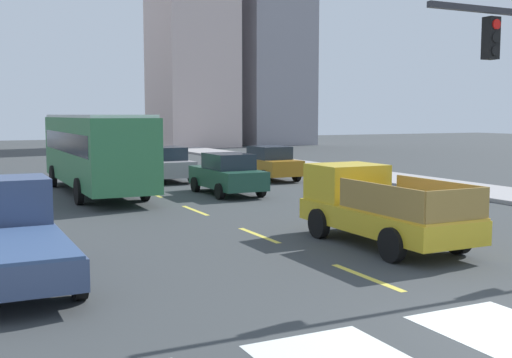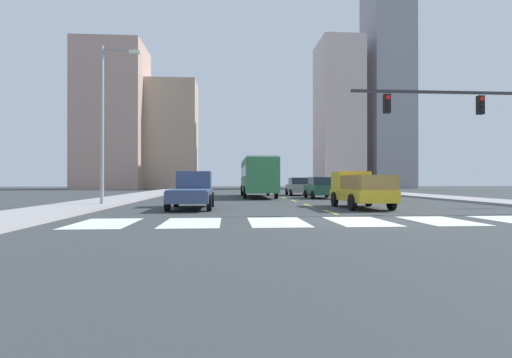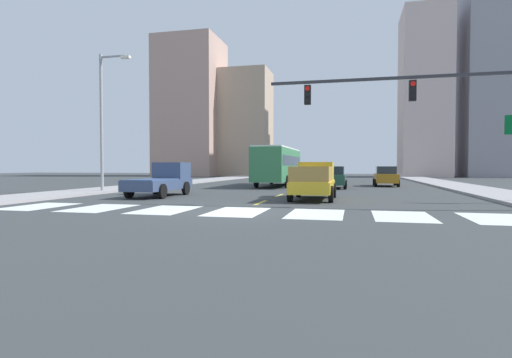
% 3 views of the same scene
% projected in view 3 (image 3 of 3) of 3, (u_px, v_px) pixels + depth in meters
% --- Properties ---
extents(ground_plane, '(160.00, 160.00, 0.00)m').
position_uv_depth(ground_plane, '(237.00, 212.00, 15.42)').
color(ground_plane, '#363A3B').
extents(sidewalk_right, '(3.63, 110.00, 0.15)m').
position_uv_depth(sidewalk_right, '(471.00, 189.00, 29.95)').
color(sidewalk_right, '#999697').
rests_on(sidewalk_right, ground).
extents(sidewalk_left, '(3.63, 110.00, 0.15)m').
position_uv_depth(sidewalk_left, '(156.00, 185.00, 35.87)').
color(sidewalk_left, '#999697').
rests_on(sidewalk_left, ground).
extents(crosswalk_stripe_0, '(1.96, 3.29, 0.01)m').
position_uv_depth(crosswalk_stripe_0, '(38.00, 206.00, 17.49)').
color(crosswalk_stripe_0, silver).
rests_on(crosswalk_stripe_0, ground).
extents(crosswalk_stripe_1, '(1.96, 3.29, 0.01)m').
position_uv_depth(crosswalk_stripe_1, '(99.00, 208.00, 16.80)').
color(crosswalk_stripe_1, silver).
rests_on(crosswalk_stripe_1, ground).
extents(crosswalk_stripe_2, '(1.96, 3.29, 0.01)m').
position_uv_depth(crosswalk_stripe_2, '(165.00, 210.00, 16.11)').
color(crosswalk_stripe_2, silver).
rests_on(crosswalk_stripe_2, ground).
extents(crosswalk_stripe_3, '(1.96, 3.29, 0.01)m').
position_uv_depth(crosswalk_stripe_3, '(237.00, 212.00, 15.42)').
color(crosswalk_stripe_3, silver).
rests_on(crosswalk_stripe_3, ground).
extents(crosswalk_stripe_4, '(1.96, 3.29, 0.01)m').
position_uv_depth(crosswalk_stripe_4, '(316.00, 214.00, 14.73)').
color(crosswalk_stripe_4, silver).
rests_on(crosswalk_stripe_4, ground).
extents(crosswalk_stripe_5, '(1.96, 3.29, 0.01)m').
position_uv_depth(crosswalk_stripe_5, '(402.00, 216.00, 14.04)').
color(crosswalk_stripe_5, silver).
rests_on(crosswalk_stripe_5, ground).
extents(crosswalk_stripe_6, '(1.96, 3.29, 0.01)m').
position_uv_depth(crosswalk_stripe_6, '(498.00, 219.00, 13.35)').
color(crosswalk_stripe_6, silver).
rests_on(crosswalk_stripe_6, ground).
extents(lane_dash_0, '(0.16, 2.40, 0.01)m').
position_uv_depth(lane_dash_0, '(261.00, 203.00, 19.31)').
color(lane_dash_0, gold).
rests_on(lane_dash_0, ground).
extents(lane_dash_1, '(0.16, 2.40, 0.01)m').
position_uv_depth(lane_dash_1, '(279.00, 195.00, 24.17)').
color(lane_dash_1, gold).
rests_on(lane_dash_1, ground).
extents(lane_dash_2, '(0.16, 2.40, 0.01)m').
position_uv_depth(lane_dash_2, '(292.00, 190.00, 29.03)').
color(lane_dash_2, gold).
rests_on(lane_dash_2, ground).
extents(lane_dash_3, '(0.16, 2.40, 0.01)m').
position_uv_depth(lane_dash_3, '(301.00, 187.00, 33.89)').
color(lane_dash_3, gold).
rests_on(lane_dash_3, ground).
extents(lane_dash_4, '(0.16, 2.40, 0.01)m').
position_uv_depth(lane_dash_4, '(307.00, 184.00, 38.75)').
color(lane_dash_4, gold).
rests_on(lane_dash_4, ground).
extents(lane_dash_5, '(0.16, 2.40, 0.01)m').
position_uv_depth(lane_dash_5, '(312.00, 182.00, 43.61)').
color(lane_dash_5, gold).
rests_on(lane_dash_5, ground).
extents(lane_dash_6, '(0.16, 2.40, 0.01)m').
position_uv_depth(lane_dash_6, '(316.00, 181.00, 48.47)').
color(lane_dash_6, gold).
rests_on(lane_dash_6, ground).
extents(lane_dash_7, '(0.16, 2.40, 0.01)m').
position_uv_depth(lane_dash_7, '(320.00, 179.00, 53.33)').
color(lane_dash_7, gold).
rests_on(lane_dash_7, ground).
extents(pickup_stakebed, '(2.18, 5.20, 1.96)m').
position_uv_depth(pickup_stakebed, '(314.00, 181.00, 21.49)').
color(pickup_stakebed, gold).
rests_on(pickup_stakebed, ground).
extents(pickup_dark, '(2.18, 5.20, 1.96)m').
position_uv_depth(pickup_dark, '(163.00, 180.00, 23.78)').
color(pickup_dark, '#364568').
rests_on(pickup_dark, ground).
extents(city_bus, '(2.72, 10.80, 3.32)m').
position_uv_depth(city_bus, '(278.00, 164.00, 35.45)').
color(city_bus, '#357A4A').
rests_on(city_bus, ground).
extents(sedan_mid, '(2.02, 4.40, 1.72)m').
position_uv_depth(sedan_mid, '(334.00, 177.00, 31.84)').
color(sedan_mid, '#1F4838').
rests_on(sedan_mid, ground).
extents(sedan_far, '(2.02, 4.40, 1.72)m').
position_uv_depth(sedan_far, '(386.00, 176.00, 35.24)').
color(sedan_far, '#A46B18').
rests_on(sedan_far, ground).
extents(sedan_near_right, '(2.02, 4.40, 1.72)m').
position_uv_depth(sedan_near_right, '(329.00, 176.00, 38.05)').
color(sedan_near_right, gray).
rests_on(sedan_near_right, ground).
extents(traffic_signal_gantry, '(10.90, 0.27, 6.00)m').
position_uv_depth(traffic_signal_gantry, '(445.00, 104.00, 16.49)').
color(traffic_signal_gantry, '#2D2D33').
rests_on(traffic_signal_gantry, ground).
extents(streetlight_left, '(2.20, 0.28, 9.00)m').
position_uv_depth(streetlight_left, '(104.00, 116.00, 26.46)').
color(streetlight_left, gray).
rests_on(streetlight_left, ground).
extents(tower_tall_centre, '(7.43, 8.95, 39.01)m').
position_uv_depth(tower_tall_centre, '(488.00, 54.00, 64.19)').
color(tower_tall_centre, gray).
rests_on(tower_tall_centre, ground).
extents(block_mid_left, '(10.72, 10.31, 24.17)m').
position_uv_depth(block_mid_left, '(191.00, 108.00, 72.65)').
color(block_mid_left, tan).
rests_on(block_mid_left, ground).
extents(block_mid_right, '(7.31, 9.48, 26.71)m').
position_uv_depth(block_mid_right, '(424.00, 95.00, 65.94)').
color(block_mid_right, beige).
rests_on(block_mid_right, ground).
extents(block_low_left, '(9.61, 7.62, 18.73)m').
position_uv_depth(block_low_left, '(243.00, 124.00, 72.97)').
color(block_low_left, tan).
rests_on(block_low_left, ground).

